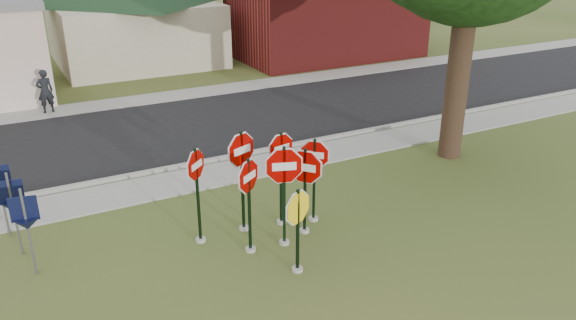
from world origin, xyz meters
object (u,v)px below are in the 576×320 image
stop_sign_left (249,193)px  stop_sign_yellow (298,222)px  stop_sign_center (284,181)px  pedestrian (45,91)px

stop_sign_left → stop_sign_yellow: bearing=-65.1°
stop_sign_center → stop_sign_left: (-0.83, 0.08, -0.15)m
stop_sign_yellow → pedestrian: stop_sign_yellow is taller
stop_sign_center → stop_sign_left: stop_sign_center is taller
stop_sign_center → pedestrian: 13.70m
stop_sign_left → stop_sign_center: bearing=-5.6°
stop_sign_center → stop_sign_yellow: stop_sign_center is taller
stop_sign_yellow → stop_sign_left: bearing=114.9°
stop_sign_yellow → stop_sign_left: (-0.56, 1.20, 0.27)m
stop_sign_center → stop_sign_left: bearing=174.4°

